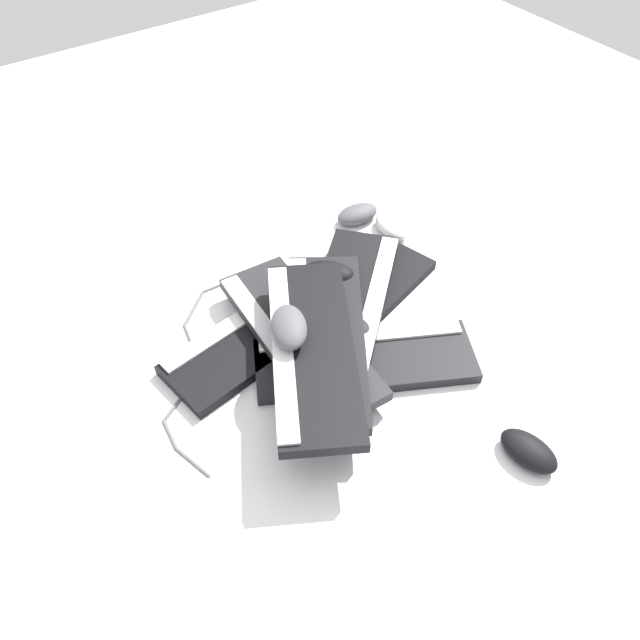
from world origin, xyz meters
The scene contains 16 objects.
ground_plane centered at (0.00, 0.00, 0.00)m, with size 3.20×3.20×0.00m, color white.
keyboard_0 centered at (0.15, -0.02, 0.01)m, with size 0.34×0.46×0.03m.
keyboard_1 centered at (0.01, 0.06, 0.01)m, with size 0.26×0.46×0.03m.
keyboard_2 centered at (-0.02, -0.15, 0.01)m, with size 0.21×0.46×0.03m.
keyboard_3 centered at (0.03, 0.04, 0.04)m, with size 0.41×0.43×0.03m.
keyboard_4 centered at (0.05, -0.11, 0.04)m, with size 0.45×0.18×0.03m.
keyboard_5 centered at (0.10, -0.08, 0.07)m, with size 0.45×0.37×0.03m.
keyboard_6 centered at (0.13, -0.13, 0.10)m, with size 0.46×0.35×0.03m.
mouse_0 centered at (0.49, 0.09, 0.02)m, with size 0.11×0.07×0.04m, color black.
mouse_1 centered at (-0.23, 0.25, 0.02)m, with size 0.11×0.07×0.04m, color #4C4C51.
mouse_2 centered at (0.09, -0.01, 0.05)m, with size 0.11×0.07×0.04m, color black.
mouse_3 centered at (-0.04, 0.03, 0.08)m, with size 0.11×0.07×0.04m, color black.
mouse_4 centered at (0.14, -0.04, 0.05)m, with size 0.11×0.07×0.04m, color silver.
mouse_5 centered at (0.09, -0.15, 0.14)m, with size 0.11×0.07×0.04m, color #4C4C51.
mouse_6 centered at (-0.14, 0.29, 0.02)m, with size 0.11×0.07×0.04m, color silver.
cable_0 centered at (-0.03, -0.31, 0.00)m, with size 0.42×0.28×0.01m.
Camera 1 is at (0.75, -0.54, 0.99)m, focal length 35.00 mm.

